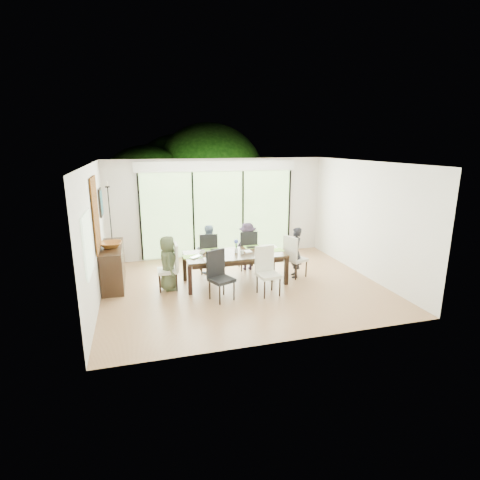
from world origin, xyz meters
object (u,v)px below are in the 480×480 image
object	(u,v)px
person_far_right	(247,246)
bowl	(111,245)
chair_near_right	(269,272)
person_left_end	(168,263)
chair_left_end	(167,267)
person_right_end	(295,252)
cup_a	(203,252)
table_top	(235,255)
chair_far_right	(247,249)
person_far_left	(208,249)
chair_right_end	(296,256)
chair_far_left	(208,252)
vase	(236,250)
cup_c	(267,248)
sideboard	(113,265)
chair_near_left	(222,276)
laptop	(198,257)
cup_b	(242,252)

from	to	relation	value
person_far_right	bowl	xyz separation A→B (m)	(-3.19, -0.31, 0.36)
chair_near_right	bowl	xyz separation A→B (m)	(-3.14, 1.39, 0.44)
person_left_end	bowl	size ratio (longest dim) A/B	2.52
chair_left_end	person_right_end	bearing A→B (deg)	91.14
cup_a	table_top	bearing A→B (deg)	-12.09
person_far_right	bowl	distance (m)	3.23
person_right_end	chair_far_right	bearing A→B (deg)	-119.08
person_right_end	person_far_left	xyz separation A→B (m)	(-1.93, 0.83, 0.00)
chair_right_end	chair_far_right	distance (m)	1.27
chair_far_left	vase	bearing A→B (deg)	126.84
cup_c	sideboard	size ratio (longest dim) A/B	0.07
chair_near_left	vase	bearing A→B (deg)	36.08
person_far_right	vase	size ratio (longest dim) A/B	10.75
person_left_end	vase	xyz separation A→B (m)	(1.53, 0.05, 0.15)
laptop	cup_a	bearing A→B (deg)	18.35
chair_near_right	person_far_left	bearing A→B (deg)	111.78
cup_a	chair_near_left	bearing A→B (deg)	-78.91
table_top	person_far_right	bearing A→B (deg)	56.47
table_top	laptop	xyz separation A→B (m)	(-0.85, -0.10, 0.04)
cup_b	table_top	bearing A→B (deg)	146.31
chair_right_end	cup_a	bearing A→B (deg)	63.72
chair_near_left	person_left_end	bearing A→B (deg)	115.35
sideboard	bowl	world-z (taller)	bowl
chair_near_left	cup_c	world-z (taller)	chair_near_left
person_far_right	laptop	distance (m)	1.68
table_top	chair_far_right	bearing A→B (deg)	57.09
person_right_end	sideboard	distance (m)	4.17
chair_right_end	person_far_left	xyz separation A→B (m)	(-1.95, 0.83, 0.09)
chair_near_right	cup_b	bearing A→B (deg)	107.02
person_far_left	vase	distance (m)	0.94
table_top	person_far_left	xyz separation A→B (m)	(-0.45, 0.83, -0.07)
chair_far_left	person_far_left	xyz separation A→B (m)	(0.00, -0.02, 0.09)
cup_a	cup_b	world-z (taller)	cup_a
chair_far_left	chair_near_left	bearing A→B (deg)	93.17
chair_near_right	bowl	bearing A→B (deg)	148.75
vase	chair_right_end	bearing A→B (deg)	-1.97
chair_near_left	sideboard	bearing A→B (deg)	122.16
person_far_right	person_far_left	bearing A→B (deg)	4.21
chair_far_right	vase	world-z (taller)	chair_far_right
chair_far_left	person_right_end	xyz separation A→B (m)	(1.93, -0.85, 0.09)
person_right_end	person_far_left	distance (m)	2.10
person_far_right	chair_far_right	bearing A→B (deg)	-85.79
cup_c	laptop	bearing A→B (deg)	-173.09
chair_right_end	chair_near_left	size ratio (longest dim) A/B	1.00
chair_right_end	person_right_end	bearing A→B (deg)	67.62
table_top	person_right_end	size ratio (longest dim) A/B	1.86
vase	chair_near_right	bearing A→B (deg)	-63.94
person_left_end	bowl	world-z (taller)	person_left_end
chair_near_right	person_far_left	xyz separation A→B (m)	(-0.95, 1.70, 0.09)
vase	laptop	size ratio (longest dim) A/B	0.36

